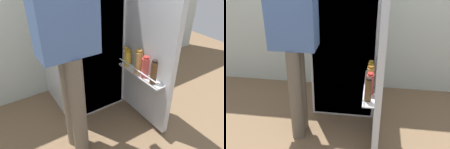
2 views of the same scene
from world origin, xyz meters
TOP-DOWN VIEW (x-y plane):
  - ground_plane at (0.00, 0.00)m, footprint 5.65×5.65m
  - refrigerator at (0.03, 0.52)m, footprint 0.70×1.27m
  - person at (-0.36, -0.06)m, footprint 0.53×0.73m

SIDE VIEW (x-z plane):
  - ground_plane at x=0.00m, z-range 0.00..0.00m
  - refrigerator at x=0.03m, z-range 0.00..1.63m
  - person at x=-0.36m, z-range 0.19..1.97m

